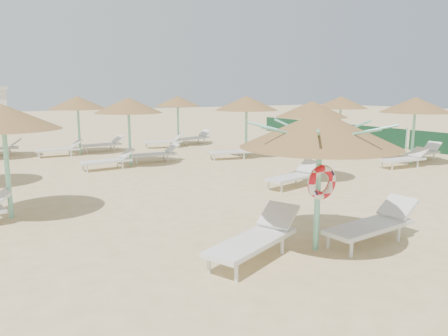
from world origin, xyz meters
TOP-DOWN VIEW (x-y plane):
  - ground at (0.00, 0.00)m, footprint 120.00×120.00m
  - main_palapa at (0.20, -0.12)m, footprint 2.93×2.93m
  - lounger_main_a at (-1.02, 0.11)m, footprint 2.33×1.48m
  - lounger_main_b at (1.47, -0.41)m, footprint 2.25×0.82m
  - palapa_field at (1.73, 10.55)m, footprint 19.94×13.89m
  - windbreak_fence at (14.00, 9.96)m, footprint 0.08×19.84m

SIDE VIEW (x-z plane):
  - ground at x=0.00m, z-range 0.00..0.00m
  - lounger_main_b at x=1.47m, z-range -0.02..0.78m
  - lounger_main_a at x=-1.02m, z-range -0.02..0.80m
  - windbreak_fence at x=14.00m, z-range -0.05..1.05m
  - main_palapa at x=0.20m, z-range 0.97..3.59m
  - palapa_field at x=1.73m, z-range 0.94..3.65m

